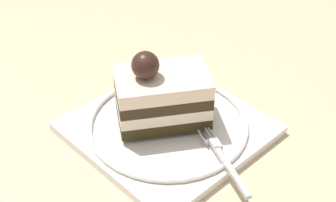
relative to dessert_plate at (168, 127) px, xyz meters
The scene contains 4 objects.
ground_plane 0.03m from the dessert_plate, 108.04° to the right, with size 2.40×2.40×0.00m, color beige.
dessert_plate is the anchor object (origin of this frame).
cake_slice 0.04m from the dessert_plate, 88.66° to the right, with size 0.12×0.11×0.09m.
fork 0.08m from the dessert_plate, 89.38° to the left, with size 0.05×0.11×0.00m.
Camera 1 is at (0.32, 0.35, 0.39)m, focal length 53.60 mm.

